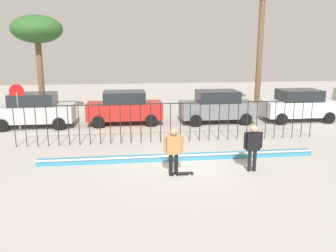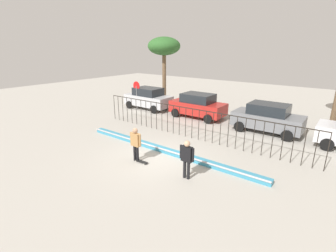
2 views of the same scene
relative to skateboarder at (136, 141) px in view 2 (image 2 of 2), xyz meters
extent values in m
plane|color=#ADA89E|center=(0.48, 0.74, -1.02)|extent=(60.00, 60.00, 0.00)
cube|color=teal|center=(0.48, 1.67, -0.91)|extent=(11.00, 0.36, 0.22)
cylinder|color=#B2B2B7|center=(0.48, 1.49, -0.80)|extent=(11.00, 0.09, 0.09)
cylinder|color=black|center=(-6.52, 4.34, -0.08)|extent=(0.04, 0.04, 1.86)
cylinder|color=black|center=(-6.05, 4.34, -0.08)|extent=(0.04, 0.04, 1.86)
cylinder|color=black|center=(-5.59, 4.34, -0.08)|extent=(0.04, 0.04, 1.86)
cylinder|color=black|center=(-5.12, 4.34, -0.08)|extent=(0.04, 0.04, 1.86)
cylinder|color=black|center=(-4.65, 4.34, -0.08)|extent=(0.04, 0.04, 1.86)
cylinder|color=black|center=(-4.19, 4.34, -0.08)|extent=(0.04, 0.04, 1.86)
cylinder|color=black|center=(-3.72, 4.34, -0.08)|extent=(0.04, 0.04, 1.86)
cylinder|color=black|center=(-3.25, 4.34, -0.08)|extent=(0.04, 0.04, 1.86)
cylinder|color=black|center=(-2.79, 4.34, -0.08)|extent=(0.04, 0.04, 1.86)
cylinder|color=black|center=(-2.32, 4.34, -0.08)|extent=(0.04, 0.04, 1.86)
cylinder|color=black|center=(-1.85, 4.34, -0.08)|extent=(0.04, 0.04, 1.86)
cylinder|color=black|center=(-1.39, 4.34, -0.08)|extent=(0.04, 0.04, 1.86)
cylinder|color=black|center=(-0.92, 4.34, -0.08)|extent=(0.04, 0.04, 1.86)
cylinder|color=black|center=(-0.45, 4.34, -0.08)|extent=(0.04, 0.04, 1.86)
cylinder|color=black|center=(0.01, 4.34, -0.08)|extent=(0.04, 0.04, 1.86)
cylinder|color=black|center=(0.48, 4.34, -0.08)|extent=(0.04, 0.04, 1.86)
cylinder|color=black|center=(0.95, 4.34, -0.08)|extent=(0.04, 0.04, 1.86)
cylinder|color=black|center=(1.41, 4.34, -0.08)|extent=(0.04, 0.04, 1.86)
cylinder|color=black|center=(1.88, 4.34, -0.08)|extent=(0.04, 0.04, 1.86)
cylinder|color=black|center=(2.35, 4.34, -0.08)|extent=(0.04, 0.04, 1.86)
cylinder|color=black|center=(2.81, 4.34, -0.08)|extent=(0.04, 0.04, 1.86)
cylinder|color=black|center=(3.28, 4.34, -0.08)|extent=(0.04, 0.04, 1.86)
cylinder|color=black|center=(3.75, 4.34, -0.08)|extent=(0.04, 0.04, 1.86)
cylinder|color=black|center=(4.21, 4.34, -0.08)|extent=(0.04, 0.04, 1.86)
cylinder|color=black|center=(4.68, 4.34, -0.08)|extent=(0.04, 0.04, 1.86)
cylinder|color=black|center=(5.15, 4.34, -0.08)|extent=(0.04, 0.04, 1.86)
cylinder|color=black|center=(5.61, 4.34, -0.08)|extent=(0.04, 0.04, 1.86)
cylinder|color=black|center=(6.08, 4.34, -0.08)|extent=(0.04, 0.04, 1.86)
cylinder|color=black|center=(6.55, 4.34, -0.08)|extent=(0.04, 0.04, 1.86)
cylinder|color=black|center=(7.01, 4.34, -0.08)|extent=(0.04, 0.04, 1.86)
cylinder|color=black|center=(7.48, 4.34, -0.08)|extent=(0.04, 0.04, 1.86)
cube|color=black|center=(0.48, 4.34, 0.83)|extent=(14.00, 0.04, 0.04)
cylinder|color=black|center=(-0.09, 0.00, -0.62)|extent=(0.13, 0.13, 0.79)
cylinder|color=black|center=(0.09, 0.00, -0.62)|extent=(0.13, 0.13, 0.79)
cube|color=#A87A47|center=(0.00, 0.00, 0.10)|extent=(0.48, 0.21, 0.65)
sphere|color=#A87A5B|center=(0.00, 0.00, 0.55)|extent=(0.26, 0.26, 0.26)
cylinder|color=#A87A47|center=(-0.29, 0.00, 0.13)|extent=(0.10, 0.10, 0.58)
cylinder|color=#A87A47|center=(0.29, 0.00, 0.13)|extent=(0.10, 0.10, 0.58)
cube|color=black|center=(0.30, 0.00, -0.95)|extent=(0.80, 0.20, 0.02)
cylinder|color=silver|center=(0.57, 0.07, -0.99)|extent=(0.05, 0.03, 0.05)
cylinder|color=silver|center=(0.57, -0.08, -0.99)|extent=(0.05, 0.03, 0.05)
cylinder|color=silver|center=(0.03, 0.07, -0.99)|extent=(0.05, 0.03, 0.05)
cylinder|color=silver|center=(0.03, -0.08, -0.99)|extent=(0.05, 0.03, 0.05)
cylinder|color=black|center=(2.78, 0.08, -0.62)|extent=(0.13, 0.13, 0.80)
cylinder|color=black|center=(2.97, 0.08, -0.62)|extent=(0.13, 0.13, 0.80)
cube|color=black|center=(2.88, 0.08, 0.11)|extent=(0.48, 0.21, 0.66)
sphere|color=tan|center=(2.88, 0.08, 0.57)|extent=(0.26, 0.26, 0.26)
cylinder|color=black|center=(2.59, 0.08, 0.14)|extent=(0.10, 0.10, 0.59)
cylinder|color=black|center=(3.17, 0.08, 0.14)|extent=(0.10, 0.10, 0.59)
cube|color=#B7BABF|center=(-6.64, 8.38, -0.23)|extent=(4.30, 1.90, 0.90)
cube|color=#1E2328|center=(-6.64, 8.38, 0.55)|extent=(2.37, 1.71, 0.66)
cylinder|color=black|center=(-5.17, 9.33, -0.68)|extent=(0.68, 0.22, 0.68)
cylinder|color=black|center=(-5.17, 7.43, -0.68)|extent=(0.68, 0.22, 0.68)
cylinder|color=black|center=(-8.10, 9.33, -0.68)|extent=(0.68, 0.22, 0.68)
cylinder|color=black|center=(-8.10, 7.43, -0.68)|extent=(0.68, 0.22, 0.68)
cube|color=#B2231E|center=(-1.64, 8.57, -0.23)|extent=(4.30, 1.90, 0.90)
cube|color=#1E2328|center=(-1.64, 8.57, 0.55)|extent=(2.37, 1.71, 0.66)
cylinder|color=black|center=(-0.18, 9.52, -0.68)|extent=(0.68, 0.22, 0.68)
cylinder|color=black|center=(-0.18, 7.62, -0.68)|extent=(0.68, 0.22, 0.68)
cylinder|color=black|center=(-3.10, 9.52, -0.68)|extent=(0.68, 0.22, 0.68)
cylinder|color=black|center=(-3.10, 7.62, -0.68)|extent=(0.68, 0.22, 0.68)
cube|color=slate|center=(3.77, 8.25, -0.23)|extent=(4.30, 1.90, 0.90)
cube|color=#1E2328|center=(3.77, 8.25, 0.55)|extent=(2.36, 1.71, 0.66)
cylinder|color=black|center=(5.23, 9.20, -0.68)|extent=(0.68, 0.22, 0.68)
cylinder|color=black|center=(5.23, 7.30, -0.68)|extent=(0.68, 0.22, 0.68)
cylinder|color=black|center=(2.31, 9.20, -0.68)|extent=(0.68, 0.22, 0.68)
cylinder|color=black|center=(2.31, 7.30, -0.68)|extent=(0.68, 0.22, 0.68)
cylinder|color=black|center=(7.29, 9.02, -0.68)|extent=(0.68, 0.22, 0.68)
cylinder|color=black|center=(7.29, 7.12, -0.68)|extent=(0.68, 0.22, 0.68)
cylinder|color=slate|center=(-7.22, 7.51, 0.03)|extent=(0.07, 0.07, 2.10)
cylinder|color=red|center=(-7.22, 7.53, 1.10)|extent=(0.76, 0.02, 0.76)
cylinder|color=brown|center=(-6.67, 10.75, 1.28)|extent=(0.36, 0.36, 4.59)
ellipsoid|color=#2D6028|center=(-6.67, 10.75, 4.40)|extent=(2.99, 2.99, 1.64)
camera|label=1|loc=(-1.64, -11.37, 3.43)|focal=37.10mm
camera|label=2|loc=(7.89, -7.81, 4.33)|focal=26.30mm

